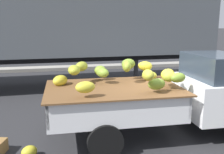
# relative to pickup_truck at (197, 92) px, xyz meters

# --- Properties ---
(ground) EXTENTS (220.00, 220.00, 0.00)m
(ground) POSITION_rel_pickup_truck_xyz_m (-0.45, -0.04, -0.89)
(ground) COLOR #28282B
(curb_strip) EXTENTS (80.00, 0.80, 0.16)m
(curb_strip) POSITION_rel_pickup_truck_xyz_m (-0.45, 8.43, -0.81)
(curb_strip) COLOR gray
(curb_strip) RESTS_ON ground
(pickup_truck) EXTENTS (4.79, 1.90, 1.70)m
(pickup_truck) POSITION_rel_pickup_truck_xyz_m (0.00, 0.00, 0.00)
(pickup_truck) COLOR white
(pickup_truck) RESTS_ON ground
(semi_trailer) EXTENTS (12.05, 2.83, 3.95)m
(semi_trailer) POSITION_rel_pickup_truck_xyz_m (-3.24, 4.68, 1.65)
(semi_trailer) COLOR #4C5156
(semi_trailer) RESTS_ON ground
(fallen_banana_bunch_near_tailgate) EXTENTS (0.37, 0.36, 0.22)m
(fallen_banana_bunch_near_tailgate) POSITION_rel_pickup_truck_xyz_m (-3.48, -0.47, -0.78)
(fallen_banana_bunch_near_tailgate) COLOR gold
(fallen_banana_bunch_near_tailgate) RESTS_ON ground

